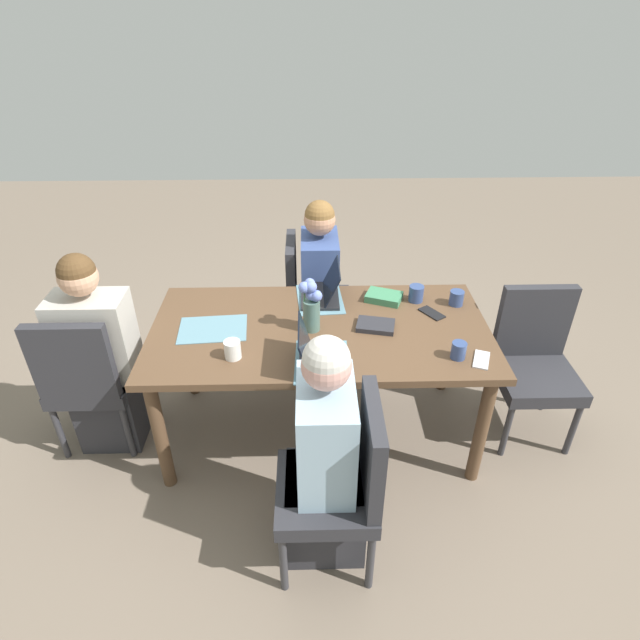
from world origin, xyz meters
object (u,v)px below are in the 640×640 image
object	(u,v)px
chair_near_left_mid	(309,294)
coffee_mug_centre_left	(457,298)
person_head_right_left_far	(102,363)
coffee_mug_near_right	(459,350)
flower_vase	(311,305)
person_far_left_near	(326,463)
chair_head_left_right_near	(535,357)
book_blue_cover	(376,325)
phone_silver	(481,360)
person_near_left_mid	(320,295)
coffee_mug_near_left	(416,294)
chair_far_left_near	(343,478)
phone_black	(432,313)
dining_table	(320,341)
book_red_cover	(384,297)
coffee_mug_centre_right	(233,350)
chair_head_right_left_far	(88,375)
laptop_far_left_near	(317,357)
laptop_near_left_mid	(323,291)

from	to	relation	value
chair_near_left_mid	coffee_mug_centre_left	xyz separation A→B (m)	(-0.85, 0.58, 0.29)
chair_near_left_mid	person_head_right_left_far	xyz separation A→B (m)	(1.16, 0.80, 0.03)
coffee_mug_near_right	flower_vase	bearing A→B (deg)	-20.85
person_far_left_near	coffee_mug_centre_left	distance (m)	1.28
chair_head_left_right_near	book_blue_cover	bearing A→B (deg)	2.70
flower_vase	phone_silver	world-z (taller)	flower_vase
person_near_left_mid	book_blue_cover	xyz separation A→B (m)	(-0.28, 0.75, 0.24)
chair_near_left_mid	coffee_mug_near_left	world-z (taller)	chair_near_left_mid
chair_far_left_near	phone_black	world-z (taller)	chair_far_left_near
book_blue_cover	dining_table	bearing A→B (deg)	11.22
coffee_mug_near_right	book_red_cover	xyz separation A→B (m)	(0.29, -0.57, -0.02)
book_red_cover	phone_black	size ratio (longest dim) A/B	1.33
coffee_mug_near_right	phone_silver	size ratio (longest dim) A/B	0.58
chair_near_left_mid	person_head_right_left_far	world-z (taller)	person_head_right_left_far
flower_vase	coffee_mug_centre_right	bearing A→B (deg)	32.12
dining_table	person_head_right_left_far	world-z (taller)	person_head_right_left_far
phone_silver	flower_vase	bearing A→B (deg)	-88.71
book_red_cover	phone_silver	size ratio (longest dim) A/B	1.33
chair_far_left_near	chair_near_left_mid	bearing A→B (deg)	-85.08
coffee_mug_centre_left	chair_head_right_left_far	bearing A→B (deg)	8.00
coffee_mug_centre_left	coffee_mug_near_right	bearing A→B (deg)	77.16
chair_near_left_mid	coffee_mug_centre_right	size ratio (longest dim) A/B	9.52
chair_far_left_near	chair_head_right_left_far	distance (m)	1.55
chair_near_left_mid	person_near_left_mid	size ratio (longest dim) A/B	0.75
dining_table	person_far_left_near	size ratio (longest dim) A/B	1.53
chair_far_left_near	chair_head_left_right_near	size ratio (longest dim) A/B	1.00
chair_head_left_right_near	phone_silver	bearing A→B (deg)	37.71
chair_head_left_right_near	laptop_far_left_near	world-z (taller)	laptop_far_left_near
laptop_near_left_mid	coffee_mug_near_right	distance (m)	0.89
dining_table	flower_vase	distance (m)	0.24
chair_head_right_left_far	phone_black	distance (m)	1.94
coffee_mug_centre_right	book_blue_cover	xyz separation A→B (m)	(-0.74, -0.25, -0.03)
phone_black	coffee_mug_centre_left	bearing A→B (deg)	87.96
coffee_mug_centre_left	coffee_mug_centre_right	bearing A→B (deg)	21.44
dining_table	person_far_left_near	distance (m)	0.76
book_red_cover	book_blue_cover	world-z (taller)	book_red_cover
flower_vase	book_red_cover	world-z (taller)	flower_vase
coffee_mug_near_left	coffee_mug_centre_left	size ratio (longest dim) A/B	1.11
flower_vase	laptop_near_left_mid	bearing A→B (deg)	-102.42
coffee_mug_near_left	book_red_cover	bearing A→B (deg)	-3.07
chair_near_left_mid	coffee_mug_centre_left	world-z (taller)	chair_near_left_mid
flower_vase	phone_silver	size ratio (longest dim) A/B	1.94
chair_near_left_mid	phone_silver	size ratio (longest dim) A/B	6.00
dining_table	phone_black	bearing A→B (deg)	-168.52
laptop_far_left_near	person_near_left_mid	bearing A→B (deg)	-92.10
chair_head_left_right_near	coffee_mug_near_right	distance (m)	0.72
chair_head_left_right_near	book_red_cover	size ratio (longest dim) A/B	4.50
dining_table	person_near_left_mid	distance (m)	0.76
chair_far_left_near	chair_head_left_right_near	xyz separation A→B (m)	(-1.16, -0.85, 0.00)
dining_table	person_far_left_near	bearing A→B (deg)	90.45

